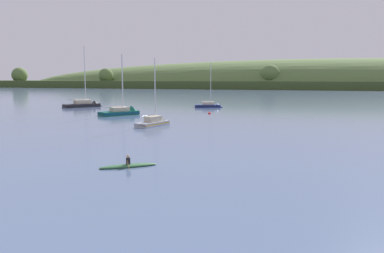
% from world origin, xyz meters
% --- Properties ---
extents(far_shoreline_hill, '(598.34, 97.55, 39.86)m').
position_xyz_m(far_shoreline_hill, '(9.48, 265.27, 0.32)').
color(far_shoreline_hill, '#3C4E24').
rests_on(far_shoreline_hill, ground).
extents(sailboat_near_mooring, '(6.36, 8.11, 12.04)m').
position_xyz_m(sailboat_near_mooring, '(-16.00, 52.71, 0.25)').
color(sailboat_near_mooring, '#0F564C').
rests_on(sailboat_near_mooring, ground).
extents(sailboat_midwater_white, '(6.66, 4.31, 11.00)m').
position_xyz_m(sailboat_midwater_white, '(-6.69, 75.06, 0.20)').
color(sailboat_midwater_white, navy).
rests_on(sailboat_midwater_white, ground).
extents(sailboat_far_left, '(3.05, 6.40, 10.09)m').
position_xyz_m(sailboat_far_left, '(-3.74, 40.23, 0.25)').
color(sailboat_far_left, '#ADB2BC').
rests_on(sailboat_far_left, ground).
extents(sailboat_outer_reach, '(7.03, 9.11, 14.99)m').
position_xyz_m(sailboat_outer_reach, '(-34.02, 66.57, 0.31)').
color(sailboat_outer_reach, '#232328').
rests_on(sailboat_outer_reach, ground).
extents(canoe_with_paddler, '(3.78, 3.44, 1.02)m').
position_xyz_m(canoe_with_paddler, '(5.33, 16.74, 0.09)').
color(canoe_with_paddler, '#33663D').
rests_on(canoe_with_paddler, ground).
extents(mooring_buoy_foreground, '(0.61, 0.61, 0.69)m').
position_xyz_m(mooring_buoy_foreground, '(-2.14, 59.92, 0.00)').
color(mooring_buoy_foreground, red).
rests_on(mooring_buoy_foreground, ground).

